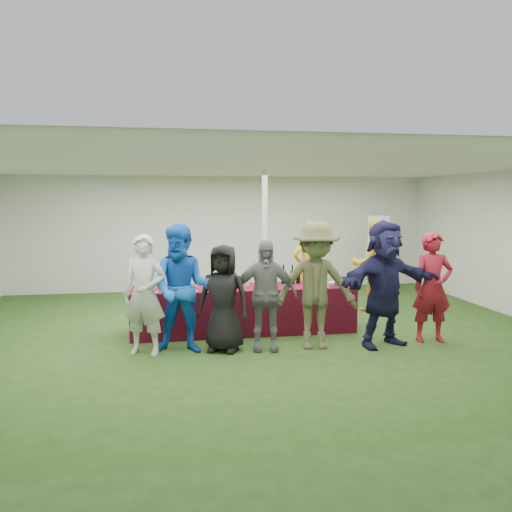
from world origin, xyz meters
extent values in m
plane|color=#284719|center=(0.00, 0.00, 0.00)|extent=(60.00, 60.00, 0.00)
plane|color=white|center=(0.00, 4.00, 1.35)|extent=(10.00, 0.00, 10.00)
plane|color=white|center=(0.00, -4.00, 1.35)|extent=(10.00, 0.00, 10.00)
plane|color=white|center=(0.00, 0.00, 2.70)|extent=(10.00, 10.00, 0.00)
cylinder|color=silver|center=(0.50, 1.20, 1.35)|extent=(0.10, 0.10, 2.70)
cube|color=maroon|center=(-0.06, 0.05, 0.38)|extent=(3.60, 0.80, 0.75)
cylinder|color=black|center=(0.29, 0.18, 0.86)|extent=(0.07, 0.07, 0.22)
cylinder|color=black|center=(0.29, 0.18, 1.01)|extent=(0.03, 0.03, 0.08)
cylinder|color=maroon|center=(0.29, 0.18, 1.06)|extent=(0.03, 0.03, 0.02)
cylinder|color=black|center=(0.37, 0.19, 0.86)|extent=(0.07, 0.07, 0.22)
cylinder|color=black|center=(0.37, 0.19, 1.01)|extent=(0.03, 0.03, 0.08)
cylinder|color=maroon|center=(0.37, 0.19, 1.06)|extent=(0.03, 0.03, 0.02)
cylinder|color=black|center=(0.48, 0.17, 0.86)|extent=(0.07, 0.07, 0.22)
cylinder|color=black|center=(0.48, 0.17, 1.01)|extent=(0.03, 0.03, 0.08)
cylinder|color=maroon|center=(0.48, 0.17, 1.06)|extent=(0.03, 0.03, 0.02)
cylinder|color=black|center=(0.64, 0.23, 0.86)|extent=(0.07, 0.07, 0.22)
cylinder|color=black|center=(0.64, 0.23, 1.01)|extent=(0.03, 0.03, 0.08)
cylinder|color=maroon|center=(0.64, 0.23, 1.06)|extent=(0.03, 0.03, 0.02)
cylinder|color=black|center=(0.78, 0.18, 0.86)|extent=(0.07, 0.07, 0.22)
cylinder|color=black|center=(0.78, 0.18, 1.01)|extent=(0.03, 0.03, 0.08)
cylinder|color=maroon|center=(0.78, 0.18, 1.06)|extent=(0.03, 0.03, 0.02)
cylinder|color=black|center=(0.90, 0.22, 0.86)|extent=(0.07, 0.07, 0.22)
cylinder|color=black|center=(0.90, 0.22, 1.01)|extent=(0.03, 0.03, 0.08)
cylinder|color=maroon|center=(0.90, 0.22, 1.06)|extent=(0.03, 0.03, 0.02)
cylinder|color=silver|center=(-1.45, -0.21, 0.75)|extent=(0.06, 0.06, 0.00)
cylinder|color=silver|center=(-1.45, -0.21, 0.79)|extent=(0.01, 0.01, 0.07)
cylinder|color=silver|center=(-1.45, -0.21, 0.87)|extent=(0.06, 0.06, 0.08)
cylinder|color=silver|center=(-1.16, -0.24, 0.75)|extent=(0.06, 0.06, 0.00)
cylinder|color=silver|center=(-1.16, -0.24, 0.79)|extent=(0.01, 0.01, 0.07)
cylinder|color=silver|center=(-1.16, -0.24, 0.87)|extent=(0.06, 0.06, 0.08)
cylinder|color=silver|center=(-0.84, -0.22, 0.75)|extent=(0.06, 0.06, 0.00)
cylinder|color=silver|center=(-0.84, -0.22, 0.79)|extent=(0.01, 0.01, 0.07)
cylinder|color=silver|center=(-0.84, -0.22, 0.87)|extent=(0.06, 0.06, 0.08)
cylinder|color=#48070A|center=(-0.84, -0.22, 0.84)|extent=(0.05, 0.05, 0.02)
cylinder|color=silver|center=(-0.37, -0.22, 0.75)|extent=(0.06, 0.06, 0.00)
cylinder|color=silver|center=(-0.37, -0.22, 0.79)|extent=(0.01, 0.01, 0.07)
cylinder|color=silver|center=(-0.37, -0.22, 0.87)|extent=(0.06, 0.06, 0.08)
cylinder|color=#48070A|center=(-0.37, -0.22, 0.84)|extent=(0.05, 0.05, 0.02)
cylinder|color=silver|center=(1.28, -0.20, 0.75)|extent=(0.06, 0.06, 0.00)
cylinder|color=silver|center=(1.28, -0.20, 0.79)|extent=(0.01, 0.01, 0.07)
cylinder|color=silver|center=(1.28, -0.20, 0.87)|extent=(0.06, 0.06, 0.08)
cylinder|color=#48070A|center=(1.28, -0.20, 0.84)|extent=(0.05, 0.05, 0.02)
cylinder|color=silver|center=(0.01, 0.13, 0.85)|extent=(0.07, 0.07, 0.20)
cylinder|color=silver|center=(0.01, 0.13, 0.96)|extent=(0.03, 0.03, 0.03)
cube|color=white|center=(1.45, 0.10, 0.77)|extent=(0.25, 0.18, 0.03)
cylinder|color=slate|center=(1.52, -0.17, 0.84)|extent=(0.23, 0.23, 0.18)
cylinder|color=slate|center=(3.14, 2.57, 0.55)|extent=(0.02, 0.02, 1.10)
cylinder|color=slate|center=(3.54, 2.57, 0.55)|extent=(0.02, 0.02, 1.10)
cube|color=white|center=(3.34, 2.57, 1.45)|extent=(0.50, 0.02, 0.70)
cube|color=black|center=(3.34, 2.56, 1.65)|extent=(0.36, 0.01, 0.02)
cube|color=black|center=(3.34, 2.56, 1.55)|extent=(0.36, 0.01, 0.02)
cube|color=black|center=(3.34, 2.56, 1.45)|extent=(0.36, 0.01, 0.02)
cube|color=black|center=(3.34, 2.56, 1.35)|extent=(0.36, 0.01, 0.02)
cube|color=black|center=(3.34, 2.56, 1.25)|extent=(0.36, 0.01, 0.02)
imported|color=gold|center=(1.26, 0.85, 0.88)|extent=(0.70, 0.52, 1.77)
imported|color=gold|center=(2.64, 1.17, 0.89)|extent=(0.98, 0.83, 1.78)
imported|color=beige|center=(-1.59, -0.88, 0.85)|extent=(0.72, 0.59, 1.69)
imported|color=blue|center=(-1.06, -0.89, 0.91)|extent=(1.00, 0.85, 1.82)
imported|color=black|center=(-0.49, -0.91, 0.77)|extent=(0.88, 0.74, 1.53)
imported|color=slate|center=(0.10, -0.96, 0.80)|extent=(0.99, 0.53, 1.60)
imported|color=#4E4E2E|center=(0.84, -1.00, 0.92)|extent=(1.27, 0.84, 1.85)
imported|color=#171638|center=(1.87, -1.07, 0.94)|extent=(1.82, 1.04, 1.87)
imported|color=maroon|center=(2.69, -0.97, 0.84)|extent=(0.64, 0.45, 1.67)
camera|label=1|loc=(-1.20, -7.88, 2.17)|focal=35.00mm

